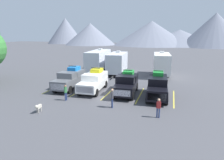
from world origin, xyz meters
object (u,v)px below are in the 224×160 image
object	(u,v)px
camper_trailer_a	(99,60)
camper_trailer_c	(162,63)
person_b	(158,107)
pickup_truck_d	(157,86)
pickup_truck_c	(126,83)
pickup_truck_b	(94,81)
pickup_truck_a	(70,78)
person_a	(66,92)
camper_trailer_b	(117,62)
dog	(38,107)
person_c	(112,97)

from	to	relation	value
camper_trailer_a	camper_trailer_c	bearing A→B (deg)	-1.32
person_b	pickup_truck_d	bearing A→B (deg)	95.32
pickup_truck_c	camper_trailer_a	size ratio (longest dim) A/B	0.59
pickup_truck_b	camper_trailer_a	xyz separation A→B (m)	(-3.50, 10.51, 0.91)
pickup_truck_a	pickup_truck_b	xyz separation A→B (m)	(3.12, -0.13, -0.03)
person_a	camper_trailer_c	bearing A→B (deg)	59.96
pickup_truck_a	camper_trailer_b	xyz separation A→B (m)	(3.18, 9.50, 0.77)
pickup_truck_d	camper_trailer_b	xyz separation A→B (m)	(-7.09, 9.87, 0.74)
person_a	pickup_truck_a	bearing A→B (deg)	113.88
pickup_truck_a	pickup_truck_d	world-z (taller)	pickup_truck_d
pickup_truck_a	camper_trailer_a	xyz separation A→B (m)	(-0.39, 10.39, 0.88)
pickup_truck_c	camper_trailer_b	bearing A→B (deg)	111.47
camper_trailer_c	pickup_truck_b	bearing A→B (deg)	-124.02
pickup_truck_a	pickup_truck_b	size ratio (longest dim) A/B	1.02
camper_trailer_a	dog	xyz separation A→B (m)	(1.59, -17.85, -1.54)
pickup_truck_a	camper_trailer_b	bearing A→B (deg)	71.52
person_a	dog	bearing A→B (deg)	-100.24
pickup_truck_a	person_a	bearing A→B (deg)	-66.12
camper_trailer_b	person_c	xyz separation A→B (m)	(3.53, -14.04, -0.93)
camper_trailer_a	person_c	xyz separation A→B (m)	(7.09, -14.92, -1.05)
person_c	person_b	bearing A→B (deg)	-12.93
pickup_truck_b	camper_trailer_b	bearing A→B (deg)	89.67
pickup_truck_d	camper_trailer_a	bearing A→B (deg)	134.71
pickup_truck_d	pickup_truck_c	bearing A→B (deg)	175.52
pickup_truck_b	pickup_truck_c	xyz separation A→B (m)	(3.84, 0.02, 0.00)
pickup_truck_c	dog	xyz separation A→B (m)	(-5.75, -7.35, -0.63)
camper_trailer_c	dog	bearing A→B (deg)	-116.68
pickup_truck_c	person_a	xyz separation A→B (m)	(-5.14, -3.99, -0.24)
pickup_truck_b	person_b	xyz separation A→B (m)	(7.62, -5.34, -0.24)
camper_trailer_a	pickup_truck_a	bearing A→B (deg)	-87.87
person_c	camper_trailer_a	bearing A→B (deg)	115.41
camper_trailer_a	camper_trailer_b	distance (m)	3.67
person_c	camper_trailer_c	bearing A→B (deg)	77.14
camper_trailer_b	camper_trailer_c	size ratio (longest dim) A/B	1.03
pickup_truck_b	pickup_truck_c	bearing A→B (deg)	0.23
camper_trailer_c	person_c	xyz separation A→B (m)	(-3.35, -14.68, -0.96)
pickup_truck_c	camper_trailer_c	distance (m)	10.75
pickup_truck_c	pickup_truck_d	world-z (taller)	pickup_truck_d
pickup_truck_c	camper_trailer_a	distance (m)	12.84
pickup_truck_b	camper_trailer_c	size ratio (longest dim) A/B	0.74
camper_trailer_b	camper_trailer_c	xyz separation A→B (m)	(6.88, 0.65, 0.03)
camper_trailer_a	camper_trailer_c	size ratio (longest dim) A/B	1.26
pickup_truck_b	dog	size ratio (longest dim) A/B	6.46
pickup_truck_c	person_c	size ratio (longest dim) A/B	3.11
pickup_truck_c	pickup_truck_b	bearing A→B (deg)	-179.77
pickup_truck_b	dog	xyz separation A→B (m)	(-1.91, -7.34, -0.63)
pickup_truck_d	camper_trailer_a	distance (m)	15.16
camper_trailer_a	person_b	size ratio (longest dim) A/B	5.85
person_b	dog	bearing A→B (deg)	-168.16
pickup_truck_b	dog	world-z (taller)	pickup_truck_b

